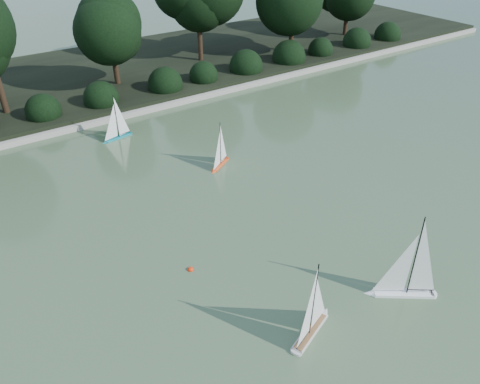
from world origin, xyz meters
The scene contains 10 objects.
ground centered at (0.00, 0.00, 0.00)m, with size 80.00×80.00×0.00m, color #2C4227.
pond_coping centered at (0.00, 9.00, 0.09)m, with size 40.00×0.35×0.18m, color gray.
far_bank centered at (0.00, 13.00, 0.15)m, with size 40.00×8.00×0.30m, color black.
tree_line centered at (1.23, 11.44, 2.64)m, with size 26.31×3.93×4.39m.
shrub_hedge centered at (0.00, 9.90, 0.45)m, with size 29.10×1.10×1.10m.
sailboat_white_a centered at (1.14, -1.50, 0.29)m, with size 1.18×0.94×1.84m.
sailboat_white_b centered at (-0.72, -1.21, 0.26)m, with size 1.21×0.60×1.69m.
sailboat_orange centered at (1.01, 4.45, 0.21)m, with size 0.89×0.61×1.33m.
sailboat_teal centered at (-0.65, 7.63, 0.22)m, with size 1.05×0.34×1.43m.
race_buoy centered at (-1.69, 1.28, 0.00)m, with size 0.13×0.13×0.13m, color red.
Camera 1 is at (-4.84, -4.97, 6.30)m, focal length 35.00 mm.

